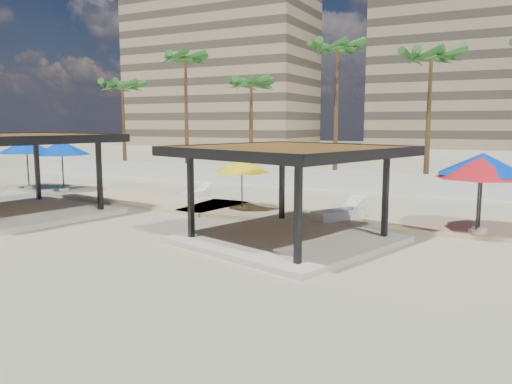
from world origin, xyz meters
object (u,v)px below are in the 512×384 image
at_px(lounger_a, 196,194).
at_px(lounger_b, 339,214).
at_px(umbrella_a, 27,147).
at_px(pavilion_west, 13,168).
at_px(pavilion_central, 289,185).
at_px(umbrella_c, 480,168).

relative_size(lounger_a, lounger_b, 0.81).
bearing_deg(umbrella_a, pavilion_west, -41.67).
distance_m(pavilion_central, lounger_a, 10.57).
relative_size(pavilion_central, umbrella_c, 2.58).
distance_m(umbrella_c, lounger_a, 14.41).
bearing_deg(umbrella_c, pavilion_west, -165.43).
bearing_deg(umbrella_a, lounger_a, 7.78).
relative_size(pavilion_central, lounger_b, 3.27).
xyz_separation_m(pavilion_central, umbrella_c, (5.76, 3.71, 0.53)).
xyz_separation_m(pavilion_west, umbrella_a, (-6.73, 5.99, 0.54)).
height_order(pavilion_central, lounger_b, pavilion_central).
height_order(lounger_a, lounger_b, lounger_b).
distance_m(pavilion_west, umbrella_c, 19.08).
bearing_deg(pavilion_central, umbrella_a, -177.41).
distance_m(pavilion_central, pavilion_west, 12.75).
bearing_deg(pavilion_central, lounger_b, 98.89).
bearing_deg(umbrella_c, lounger_a, 168.97).
bearing_deg(lounger_a, umbrella_a, 110.51).
bearing_deg(lounger_b, umbrella_c, -64.11).
xyz_separation_m(pavilion_central, lounger_a, (-8.23, 6.43, -1.63)).
bearing_deg(pavilion_west, pavilion_central, 14.09).
bearing_deg(umbrella_c, lounger_b, 177.20).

